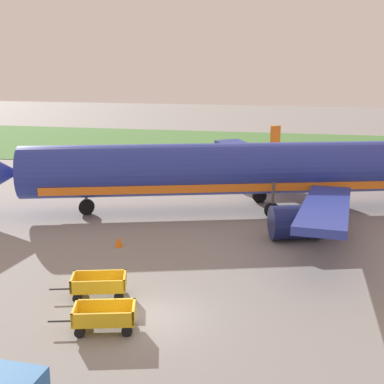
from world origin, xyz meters
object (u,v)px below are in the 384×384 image
(baggage_cart_nearest, at_px, (104,317))
(baggage_cart_second_in_row, at_px, (99,285))
(airplane, at_px, (247,170))
(traffic_cone_near_plane, at_px, (119,241))

(baggage_cart_nearest, distance_m, baggage_cart_second_in_row, 3.27)
(airplane, height_order, baggage_cart_nearest, airplane)
(airplane, bearing_deg, baggage_cart_nearest, -100.88)
(airplane, height_order, traffic_cone_near_plane, airplane)
(traffic_cone_near_plane, bearing_deg, baggage_cart_nearest, -73.85)
(airplane, distance_m, baggage_cart_second_in_row, 17.14)
(airplane, bearing_deg, traffic_cone_near_plane, -124.74)
(airplane, bearing_deg, baggage_cart_second_in_row, -107.41)
(baggage_cart_nearest, height_order, traffic_cone_near_plane, baggage_cart_nearest)
(baggage_cart_second_in_row, height_order, traffic_cone_near_plane, baggage_cart_second_in_row)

